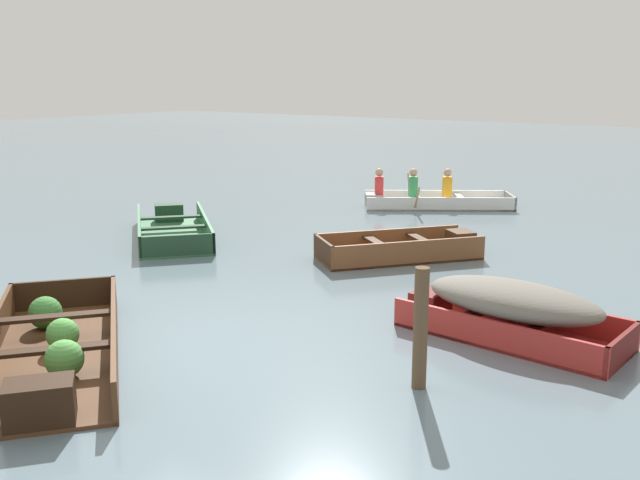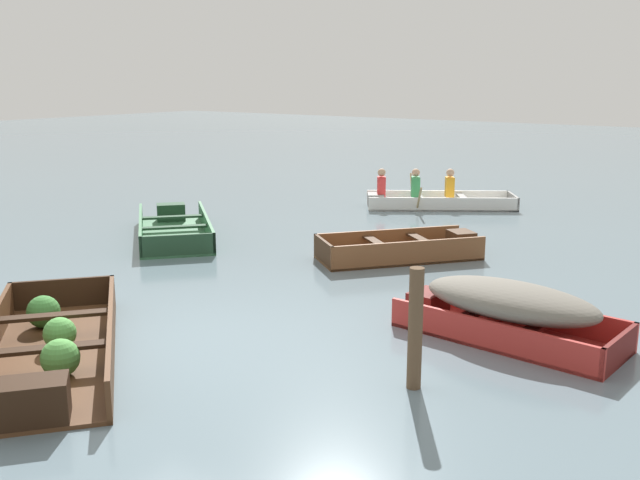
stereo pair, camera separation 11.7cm
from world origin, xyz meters
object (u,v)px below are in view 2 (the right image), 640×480
at_px(skiff_red_near_moored, 507,307).
at_px(skiff_wooden_brown_far_moored, 406,250).
at_px(rowboat_white_with_crew, 430,199).
at_px(skiff_green_mid_moored, 174,229).
at_px(mooring_post, 415,329).
at_px(dinghy_dark_varnish_foreground, 51,347).

xyz_separation_m(skiff_red_near_moored, skiff_wooden_brown_far_moored, (-2.68, 2.56, -0.23)).
relative_size(skiff_red_near_moored, rowboat_white_with_crew, 0.77).
relative_size(skiff_green_mid_moored, skiff_wooden_brown_far_moored, 1.22).
bearing_deg(skiff_green_mid_moored, mooring_post, -26.11).
xyz_separation_m(skiff_green_mid_moored, mooring_post, (6.83, -3.35, 0.46)).
bearing_deg(mooring_post, skiff_red_near_moored, 83.01).
bearing_deg(skiff_green_mid_moored, skiff_wooden_brown_far_moored, 12.87).
xyz_separation_m(skiff_wooden_brown_far_moored, mooring_post, (2.46, -4.34, 0.45)).
bearing_deg(mooring_post, rowboat_white_with_crew, 115.93).
relative_size(skiff_red_near_moored, skiff_wooden_brown_far_moored, 0.98).
distance_m(skiff_red_near_moored, skiff_wooden_brown_far_moored, 3.71).
height_order(dinghy_dark_varnish_foreground, mooring_post, mooring_post).
distance_m(skiff_green_mid_moored, skiff_wooden_brown_far_moored, 4.48).
height_order(dinghy_dark_varnish_foreground, skiff_green_mid_moored, dinghy_dark_varnish_foreground).
height_order(skiff_red_near_moored, skiff_green_mid_moored, skiff_red_near_moored).
bearing_deg(skiff_red_near_moored, skiff_green_mid_moored, 167.51).
bearing_deg(dinghy_dark_varnish_foreground, skiff_green_mid_moored, 124.83).
bearing_deg(dinghy_dark_varnish_foreground, rowboat_white_with_crew, 94.86).
height_order(skiff_green_mid_moored, mooring_post, mooring_post).
xyz_separation_m(skiff_red_near_moored, skiff_green_mid_moored, (-7.04, 1.56, -0.24)).
bearing_deg(skiff_green_mid_moored, dinghy_dark_varnish_foreground, -55.17).
distance_m(skiff_wooden_brown_far_moored, mooring_post, 5.01).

